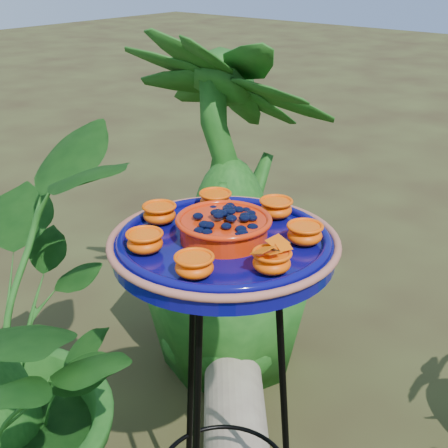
% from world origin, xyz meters
% --- Properties ---
extents(tripod_stand, '(0.36, 0.36, 0.81)m').
position_xyz_m(tripod_stand, '(-0.11, 0.14, 0.49)').
color(tripod_stand, black).
rests_on(tripod_stand, ground).
extents(feeder_dish, '(0.50, 0.50, 0.10)m').
position_xyz_m(feeder_dish, '(-0.11, 0.14, 0.85)').
color(feeder_dish, '#080758').
rests_on(feeder_dish, tripod_stand).
extents(driftwood_log, '(0.53, 0.49, 0.18)m').
position_xyz_m(driftwood_log, '(0.24, 0.39, 0.09)').
color(driftwood_log, tan).
rests_on(driftwood_log, ground).
extents(shrub_back_right, '(0.73, 0.73, 1.15)m').
position_xyz_m(shrub_back_right, '(0.53, 0.65, 0.57)').
color(shrub_back_right, '#144512').
rests_on(shrub_back_right, ground).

